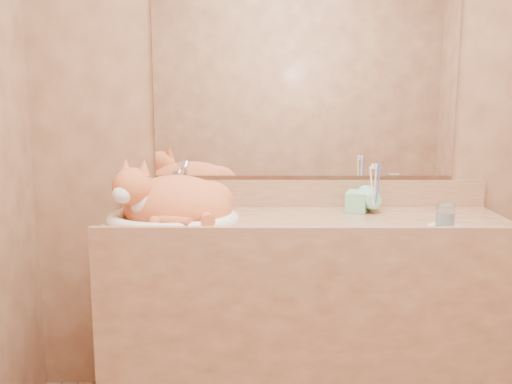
{
  "coord_description": "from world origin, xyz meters",
  "views": [
    {
      "loc": [
        -0.2,
        -1.5,
        1.34
      ],
      "look_at": [
        -0.21,
        0.7,
        0.96
      ],
      "focal_mm": 40.0,
      "sensor_mm": 36.0,
      "label": 1
    }
  ],
  "objects_px": {
    "soap_dispenser": "(355,191)",
    "vanity_counter": "(307,320)",
    "toothbrush_cup": "(375,203)",
    "sink_basin": "(173,200)",
    "water_glass": "(445,215)",
    "cat": "(171,200)"
  },
  "relations": [
    {
      "from": "water_glass",
      "to": "cat",
      "type": "bearing_deg",
      "value": 171.58
    },
    {
      "from": "vanity_counter",
      "to": "cat",
      "type": "relative_size",
      "value": 3.51
    },
    {
      "from": "vanity_counter",
      "to": "water_glass",
      "type": "xyz_separation_m",
      "value": [
        0.49,
        -0.15,
        0.48
      ]
    },
    {
      "from": "sink_basin",
      "to": "toothbrush_cup",
      "type": "height_order",
      "value": "sink_basin"
    },
    {
      "from": "sink_basin",
      "to": "soap_dispenser",
      "type": "relative_size",
      "value": 2.69
    },
    {
      "from": "soap_dispenser",
      "to": "water_glass",
      "type": "distance_m",
      "value": 0.39
    },
    {
      "from": "sink_basin",
      "to": "soap_dispenser",
      "type": "height_order",
      "value": "soap_dispenser"
    },
    {
      "from": "cat",
      "to": "water_glass",
      "type": "distance_m",
      "value": 1.05
    },
    {
      "from": "vanity_counter",
      "to": "sink_basin",
      "type": "bearing_deg",
      "value": -177.87
    },
    {
      "from": "soap_dispenser",
      "to": "toothbrush_cup",
      "type": "xyz_separation_m",
      "value": [
        0.08,
        -0.02,
        -0.04
      ]
    },
    {
      "from": "water_glass",
      "to": "sink_basin",
      "type": "bearing_deg",
      "value": 172.57
    },
    {
      "from": "toothbrush_cup",
      "to": "sink_basin",
      "type": "bearing_deg",
      "value": -172.74
    },
    {
      "from": "soap_dispenser",
      "to": "vanity_counter",
      "type": "bearing_deg",
      "value": -135.44
    },
    {
      "from": "cat",
      "to": "soap_dispenser",
      "type": "height_order",
      "value": "cat"
    },
    {
      "from": "sink_basin",
      "to": "cat",
      "type": "distance_m",
      "value": 0.02
    },
    {
      "from": "sink_basin",
      "to": "cat",
      "type": "xyz_separation_m",
      "value": [
        -0.01,
        0.02,
        -0.0
      ]
    },
    {
      "from": "sink_basin",
      "to": "water_glass",
      "type": "height_order",
      "value": "sink_basin"
    },
    {
      "from": "water_glass",
      "to": "soap_dispenser",
      "type": "bearing_deg",
      "value": 138.86
    },
    {
      "from": "sink_basin",
      "to": "water_glass",
      "type": "distance_m",
      "value": 1.04
    },
    {
      "from": "soap_dispenser",
      "to": "sink_basin",
      "type": "bearing_deg",
      "value": -152.64
    },
    {
      "from": "sink_basin",
      "to": "cat",
      "type": "relative_size",
      "value": 1.13
    },
    {
      "from": "vanity_counter",
      "to": "cat",
      "type": "xyz_separation_m",
      "value": [
        -0.55,
        -0.0,
        0.5
      ]
    }
  ]
}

